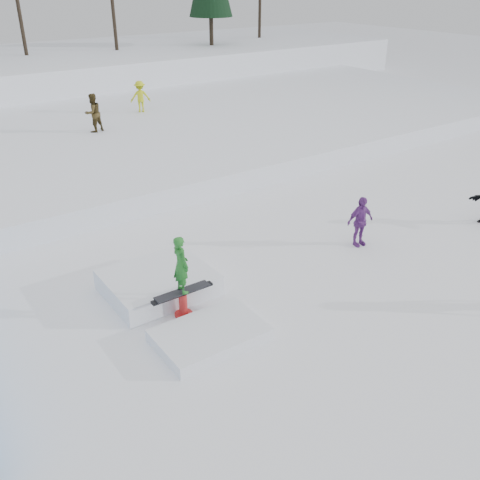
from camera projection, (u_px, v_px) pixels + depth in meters
ground at (270, 317)px, 12.83m from camera, size 120.00×120.00×0.00m
snow_midrise at (56, 143)px, 24.37m from camera, size 50.00×18.00×0.80m
walker_olive at (93, 113)px, 24.25m from camera, size 0.99×0.86×1.73m
walker_ygreen at (140, 97)px, 27.74m from camera, size 1.16×0.88×1.59m
spectator_purple at (360, 221)px, 15.87m from camera, size 0.95×0.49×1.55m
jib_rail_feature at (172, 294)px, 13.18m from camera, size 2.60×4.40×2.11m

